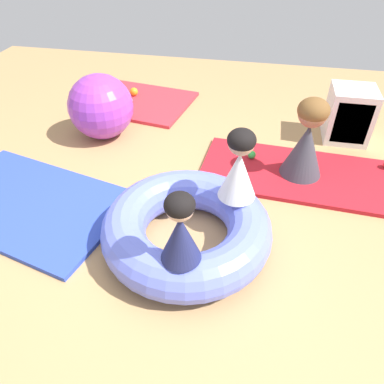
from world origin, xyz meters
TOP-DOWN VIEW (x-y plane):
  - ground_plane at (0.00, 0.00)m, footprint 8.00×8.00m
  - gym_mat_far_right at (-1.34, 0.08)m, footprint 1.85×1.38m
  - gym_mat_near_left at (-1.02, 2.19)m, footprint 1.39×1.19m
  - gym_mat_far_left at (0.94, 0.96)m, footprint 1.88×0.97m
  - inflatable_cushion at (0.08, -0.09)m, footprint 1.24×1.24m
  - child_in_navy at (0.14, -0.51)m, footprint 0.32×0.32m
  - child_in_white at (0.41, 0.16)m, footprint 0.39×0.39m
  - adult_seated at (0.94, 0.96)m, footprint 0.44×0.44m
  - play_ball_green at (0.48, 1.12)m, footprint 0.08×0.08m
  - play_ball_pink at (-1.11, 2.09)m, footprint 0.06×0.06m
  - play_ball_orange at (-1.14, 2.31)m, footprint 0.11×0.11m
  - exercise_ball_large at (-1.14, 1.33)m, footprint 0.68×0.68m
  - storage_cube at (1.43, 1.77)m, footprint 0.44×0.44m

SIDE VIEW (x-z plane):
  - ground_plane at x=0.00m, z-range 0.00..0.00m
  - gym_mat_far_right at x=-1.34m, z-range 0.00..0.04m
  - gym_mat_near_left at x=-1.02m, z-range 0.00..0.04m
  - gym_mat_far_left at x=0.94m, z-range 0.00..0.04m
  - play_ball_pink at x=-1.11m, z-range 0.04..0.10m
  - play_ball_green at x=0.48m, z-range 0.04..0.12m
  - play_ball_orange at x=-1.14m, z-range 0.04..0.15m
  - inflatable_cushion at x=0.08m, z-range 0.00..0.32m
  - storage_cube at x=1.43m, z-range 0.00..0.56m
  - exercise_ball_large at x=-1.14m, z-range 0.00..0.68m
  - adult_seated at x=0.94m, z-range 0.03..0.77m
  - child_in_navy at x=0.14m, z-range 0.32..0.81m
  - child_in_white at x=0.41m, z-range 0.31..0.86m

